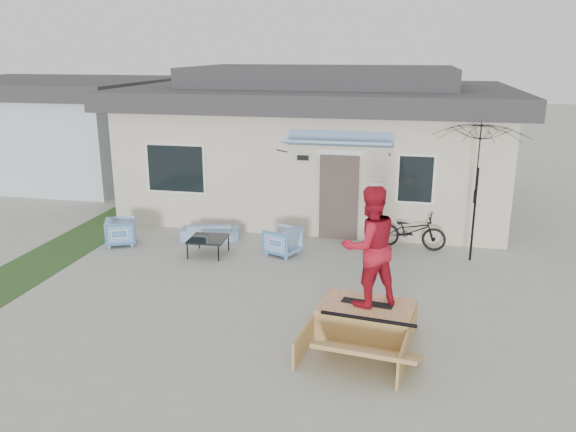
% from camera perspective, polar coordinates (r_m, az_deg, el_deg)
% --- Properties ---
extents(ground, '(90.00, 90.00, 0.00)m').
position_cam_1_polar(ground, '(10.47, -3.71, -9.46)').
color(ground, '#9EA093').
rests_on(ground, ground).
extents(grass_strip, '(1.40, 8.00, 0.01)m').
position_cam_1_polar(grass_strip, '(14.29, -21.98, -3.50)').
color(grass_strip, '#24431C').
rests_on(grass_strip, ground).
extents(house, '(10.80, 8.49, 4.10)m').
position_cam_1_polar(house, '(17.46, 3.30, 7.63)').
color(house, beige).
rests_on(house, ground).
extents(neighbor_house, '(8.60, 7.60, 3.50)m').
position_cam_1_polar(neighbor_house, '(23.31, -22.56, 8.20)').
color(neighbor_house, silver).
rests_on(neighbor_house, ground).
extents(loveseat, '(1.47, 0.73, 0.55)m').
position_cam_1_polar(loveseat, '(14.33, -7.72, -1.23)').
color(loveseat, '#286CAB').
rests_on(loveseat, ground).
extents(armchair_left, '(0.86, 0.88, 0.70)m').
position_cam_1_polar(armchair_left, '(14.37, -16.22, -1.38)').
color(armchair_left, '#286CAB').
rests_on(armchair_left, ground).
extents(armchair_right, '(0.84, 0.86, 0.70)m').
position_cam_1_polar(armchair_right, '(13.14, -0.56, -2.36)').
color(armchair_right, '#286CAB').
rests_on(armchair_right, ground).
extents(coffee_table, '(0.86, 0.86, 0.40)m').
position_cam_1_polar(coffee_table, '(13.27, -7.89, -3.00)').
color(coffee_table, black).
rests_on(coffee_table, ground).
extents(bicycle, '(1.70, 0.78, 1.05)m').
position_cam_1_polar(bicycle, '(13.79, 12.08, -1.06)').
color(bicycle, black).
rests_on(bicycle, ground).
extents(patio_umbrella, '(2.35, 2.23, 2.20)m').
position_cam_1_polar(patio_umbrella, '(13.03, 18.21, 3.05)').
color(patio_umbrella, black).
rests_on(patio_umbrella, ground).
extents(skate_ramp, '(1.75, 2.19, 0.50)m').
position_cam_1_polar(skate_ramp, '(9.71, 7.72, -10.10)').
color(skate_ramp, '#B2894A').
rests_on(skate_ramp, ground).
extents(skateboard, '(0.87, 0.34, 0.05)m').
position_cam_1_polar(skateboard, '(9.63, 7.84, -8.49)').
color(skateboard, black).
rests_on(skateboard, skate_ramp).
extents(skater, '(1.21, 1.14, 1.97)m').
position_cam_1_polar(skater, '(9.26, 8.08, -2.78)').
color(skater, '#B31528').
rests_on(skater, skateboard).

